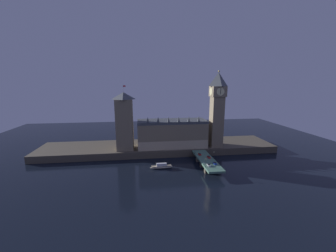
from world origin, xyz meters
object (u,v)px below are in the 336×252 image
object	(u,v)px
victoria_tower	(125,121)
car_northbound_lead	(200,154)
pedestrian_near_rail	(204,163)
street_lamp_mid	(214,154)
boat_upstream	(162,167)
car_southbound_lead	(215,163)
clock_tower	(217,108)
car_northbound_trail	(209,165)
street_lamp_near	(206,162)
car_southbound_trail	(209,157)
street_lamp_far	(195,149)

from	to	relation	value
victoria_tower	car_northbound_lead	xyz separation A→B (m)	(61.94, -23.09, -24.95)
pedestrian_near_rail	street_lamp_mid	distance (m)	15.15
pedestrian_near_rail	boat_upstream	xyz separation A→B (m)	(-30.14, 10.95, -5.39)
car_southbound_lead	street_lamp_mid	bearing A→B (deg)	74.05
clock_tower	street_lamp_mid	bearing A→B (deg)	-111.90
car_northbound_trail	street_lamp_near	world-z (taller)	street_lamp_near
clock_tower	car_southbound_lead	size ratio (longest dim) A/B	17.01
car_northbound_trail	pedestrian_near_rail	size ratio (longest dim) A/B	2.18
pedestrian_near_rail	car_southbound_lead	bearing A→B (deg)	-4.17
car_southbound_trail	street_lamp_near	distance (m)	19.89
car_northbound_lead	street_lamp_mid	xyz separation A→B (m)	(8.31, -10.61, 3.27)
car_northbound_trail	boat_upstream	size ratio (longest dim) A/B	0.22
victoria_tower	car_northbound_lead	distance (m)	70.65
car_northbound_lead	street_lamp_far	size ratio (longest dim) A/B	0.68
car_southbound_lead	street_lamp_far	world-z (taller)	street_lamp_far
car_northbound_trail	car_southbound_lead	bearing A→B (deg)	23.99
street_lamp_mid	boat_upstream	world-z (taller)	street_lamp_mid
car_southbound_trail	boat_upstream	xyz separation A→B (m)	(-38.05, -2.12, -5.15)
pedestrian_near_rail	street_lamp_near	bearing A→B (deg)	-94.89
victoria_tower	street_lamp_mid	size ratio (longest dim) A/B	9.04
car_southbound_lead	street_lamp_near	size ratio (longest dim) A/B	0.62
pedestrian_near_rail	street_lamp_near	xyz separation A→B (m)	(-0.40, -4.67, 3.18)
victoria_tower	street_lamp_mid	distance (m)	80.87
victoria_tower	car_southbound_lead	distance (m)	84.26
street_lamp_far	car_northbound_lead	bearing A→B (deg)	-53.53
car_northbound_lead	car_southbound_lead	size ratio (longest dim) A/B	1.00
car_northbound_lead	car_southbound_lead	world-z (taller)	car_southbound_lead
car_southbound_trail	car_northbound_trail	bearing A→B (deg)	-108.25
victoria_tower	street_lamp_far	world-z (taller)	victoria_tower
car_northbound_trail	street_lamp_near	distance (m)	4.91
street_lamp_far	boat_upstream	distance (m)	33.79
car_southbound_trail	street_lamp_far	bearing A→B (deg)	125.38
car_northbound_lead	street_lamp_near	distance (m)	25.75
victoria_tower	car_southbound_trail	bearing A→B (deg)	-24.54
car_southbound_lead	pedestrian_near_rail	size ratio (longest dim) A/B	2.30
car_southbound_trail	street_lamp_far	size ratio (longest dim) A/B	0.73
pedestrian_near_rail	street_lamp_mid	size ratio (longest dim) A/B	0.28
car_northbound_lead	car_southbound_lead	bearing A→B (deg)	-76.06
victoria_tower	car_northbound_lead	world-z (taller)	victoria_tower
car_northbound_trail	street_lamp_mid	distance (m)	15.74
car_northbound_lead	street_lamp_mid	world-z (taller)	street_lamp_mid
car_southbound_lead	pedestrian_near_rail	distance (m)	7.93
victoria_tower	car_southbound_trail	xyz separation A→B (m)	(67.21, -30.68, -24.89)
car_southbound_lead	car_southbound_trail	distance (m)	13.65
pedestrian_near_rail	boat_upstream	distance (m)	32.51
clock_tower	street_lamp_far	size ratio (longest dim) A/B	11.70
boat_upstream	car_northbound_lead	bearing A→B (deg)	16.51
car_northbound_trail	street_lamp_mid	xyz separation A→B (m)	(8.31, 12.97, 3.23)
clock_tower	street_lamp_mid	distance (m)	47.35
street_lamp_mid	street_lamp_near	bearing A→B (deg)	-127.62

